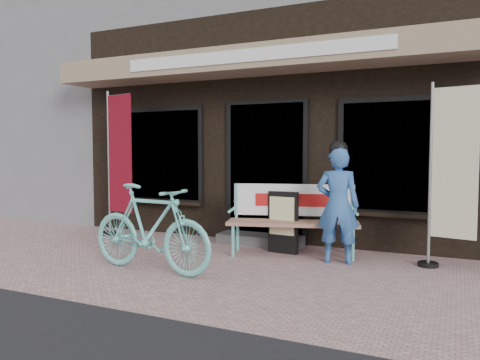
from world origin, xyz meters
The scene contains 9 objects.
ground centered at (0.00, 0.00, 0.00)m, with size 70.00×70.00×0.00m, color #BD9190.
storefront centered at (0.00, 4.96, 2.99)m, with size 7.00×6.77×6.00m.
neighbor_left_near centered at (-8.50, 5.50, 3.20)m, with size 10.00×7.00×6.40m, color slate.
bench centered at (0.66, 1.34, 0.56)m, with size 1.83×0.91×0.96m.
person centered at (1.33, 1.10, 0.77)m, with size 0.59×0.44×1.56m.
bicycle centered at (-0.57, -0.27, 0.52)m, with size 0.49×1.73×1.04m, color #63C1BA.
nobori_red centered at (-2.39, 1.38, 1.25)m, with size 0.72×0.31×2.42m.
nobori_cream centered at (2.62, 1.33, 1.16)m, with size 0.67×0.29×2.26m.
menu_stand centered at (0.52, 1.33, 0.44)m, with size 0.44×0.13×0.86m.
Camera 1 is at (2.70, -4.77, 1.44)m, focal length 35.00 mm.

